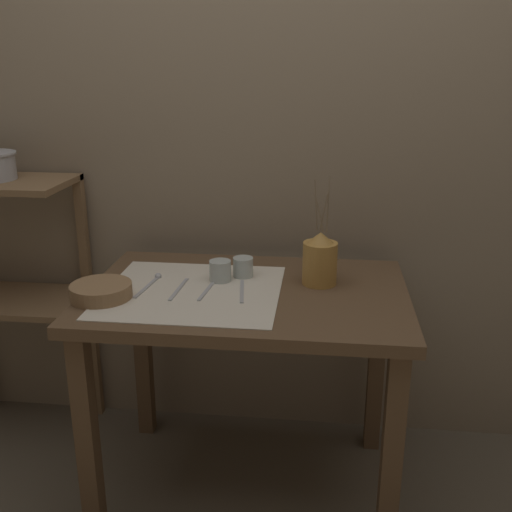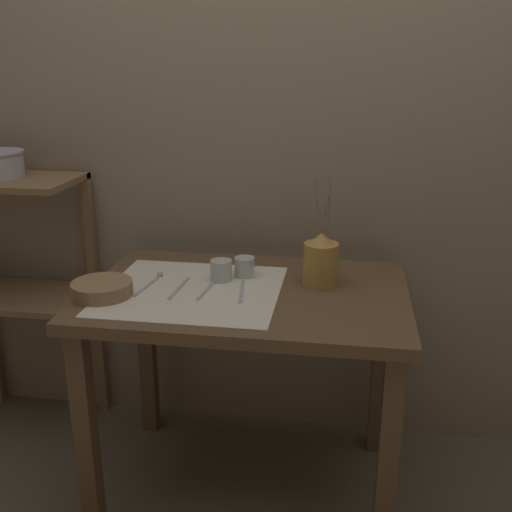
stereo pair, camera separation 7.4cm
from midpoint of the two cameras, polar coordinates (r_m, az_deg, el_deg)
ground_plane at (r=2.40m, az=0.18°, el=-20.94°), size 12.00×12.00×0.00m
stone_wall_back at (r=2.35m, az=1.99°, el=10.44°), size 7.00×0.06×2.40m
wooden_table at (r=2.05m, az=0.20°, el=-6.39°), size 1.07×0.72×0.79m
wooden_shelf_unit at (r=2.59m, az=-20.88°, el=0.13°), size 0.55×0.34×1.09m
linen_cloth at (r=2.00m, az=-5.01°, el=-3.27°), size 0.58×0.54×0.00m
pitcher_with_flowers at (r=2.03m, az=7.24°, el=-0.46°), size 0.12×0.12×0.37m
wooden_bowl at (r=1.99m, az=-13.43°, el=-3.08°), size 0.20×0.20×0.05m
glass_tumbler_near at (r=2.07m, az=-2.30°, el=-1.37°), size 0.07×0.07×0.07m
glass_tumbler_far at (r=2.11m, az=-0.09°, el=-1.04°), size 0.07×0.07×0.07m
spoon_outer at (r=2.10m, az=-8.58°, el=-2.20°), size 0.04×0.21×0.02m
fork_inner at (r=2.01m, az=-6.29°, el=-3.05°), size 0.02×0.20×0.00m
fork_outer at (r=2.00m, az=-3.55°, el=-3.12°), size 0.03×0.20×0.00m
knife_center at (r=1.98m, az=-0.30°, el=-3.36°), size 0.04×0.20×0.00m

